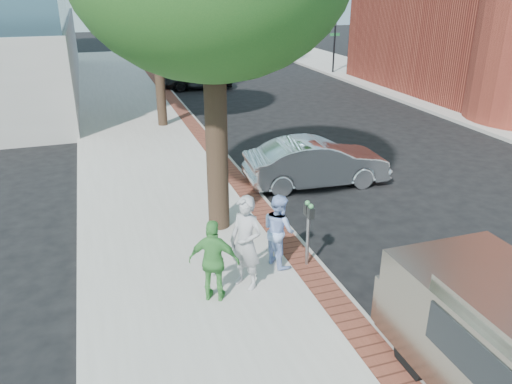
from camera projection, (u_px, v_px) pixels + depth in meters
name	position (u px, v px, depth m)	size (l,w,h in m)	color
ground	(267.00, 264.00, 11.09)	(120.00, 120.00, 0.00)	black
sidewalk	(152.00, 157.00, 17.63)	(5.00, 60.00, 0.15)	#9E9991
brick_strip	(212.00, 149.00, 18.23)	(0.60, 60.00, 0.01)	brown
curb	(222.00, 150.00, 18.36)	(0.10, 60.00, 0.15)	gray
signal_near	(159.00, 46.00, 29.73)	(0.70, 0.15, 3.80)	black
signal_far	(335.00, 40.00, 33.07)	(0.70, 0.15, 3.80)	black
parking_meter	(308.00, 221.00, 10.39)	(0.12, 0.32, 1.47)	gray
person_gray	(246.00, 243.00, 9.68)	(0.71, 0.46, 1.93)	#9F9EA3
person_officer	(279.00, 230.00, 10.55)	(0.78, 0.61, 1.60)	#99B4ED
person_green	(214.00, 261.00, 9.32)	(0.97, 0.40, 1.66)	#489B46
sedan_silver	(317.00, 163.00, 15.19)	(1.52, 4.36, 1.44)	silver
bg_car	(198.00, 77.00, 28.99)	(1.62, 4.03, 1.37)	black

